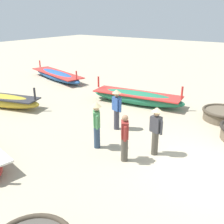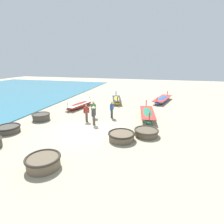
# 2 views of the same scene
# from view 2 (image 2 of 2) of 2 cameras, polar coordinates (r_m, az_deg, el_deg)

# --- Properties ---
(ground_plane) EXTENTS (80.00, 80.00, 0.00)m
(ground_plane) POSITION_cam_2_polar(r_m,az_deg,el_deg) (13.79, -8.36, -6.27)
(ground_plane) COLOR tan
(coracle_nearest) EXTENTS (1.75, 1.75, 0.50)m
(coracle_nearest) POSITION_cam_2_polar(r_m,az_deg,el_deg) (15.58, -30.76, -4.73)
(coracle_nearest) COLOR #4C473F
(coracle_nearest) RESTS_ON ground
(coracle_front_left) EXTENTS (1.79, 1.79, 0.50)m
(coracle_front_left) POSITION_cam_2_polar(r_m,az_deg,el_deg) (13.05, 11.14, -6.47)
(coracle_front_left) COLOR brown
(coracle_front_left) RESTS_ON ground
(coracle_front_right) EXTENTS (1.62, 1.62, 0.62)m
(coracle_front_right) POSITION_cam_2_polar(r_m,az_deg,el_deg) (17.33, -22.13, -1.39)
(coracle_front_right) COLOR #4C473F
(coracle_front_right) RESTS_ON ground
(coracle_far_right) EXTENTS (1.79, 1.79, 0.63)m
(coracle_far_right) POSITION_cam_2_polar(r_m,az_deg,el_deg) (9.90, -21.52, -14.82)
(coracle_far_right) COLOR brown
(coracle_far_right) RESTS_ON ground
(coracle_upturned) EXTENTS (1.87, 1.87, 0.55)m
(coracle_upturned) POSITION_cam_2_polar(r_m,az_deg,el_deg) (12.15, 3.09, -7.80)
(coracle_upturned) COLOR brown
(coracle_upturned) RESTS_ON ground
(long_boat_green_hull) EXTENTS (2.73, 5.88, 1.04)m
(long_boat_green_hull) POSITION_cam_2_polar(r_m,az_deg,el_deg) (24.27, 16.14, 3.97)
(long_boat_green_hull) COLOR #285693
(long_boat_green_hull) RESTS_ON ground
(long_boat_white_hull) EXTENTS (2.01, 4.74, 1.07)m
(long_boat_white_hull) POSITION_cam_2_polar(r_m,az_deg,el_deg) (20.68, -10.43, 2.29)
(long_boat_white_hull) COLOR maroon
(long_boat_white_hull) RESTS_ON ground
(long_boat_red_hull) EXTENTS (1.83, 5.12, 1.22)m
(long_boat_red_hull) POSITION_cam_2_polar(r_m,az_deg,el_deg) (17.04, 11.44, -0.71)
(long_boat_red_hull) COLOR #237551
(long_boat_red_hull) RESTS_ON ground
(long_boat_ochre_hull) EXTENTS (2.14, 4.43, 1.17)m
(long_boat_ochre_hull) POSITION_cam_2_polar(r_m,az_deg,el_deg) (22.79, 1.53, 3.93)
(long_boat_ochre_hull) COLOR gold
(long_boat_ochre_hull) RESTS_ON ground
(fisherman_standing_left) EXTENTS (0.36, 0.52, 1.67)m
(fisherman_standing_left) POSITION_cam_2_polar(r_m,az_deg,el_deg) (14.76, -5.99, -0.69)
(fisherman_standing_left) COLOR #4C473D
(fisherman_standing_left) RESTS_ON ground
(fisherman_with_hat) EXTENTS (0.36, 0.51, 1.67)m
(fisherman_with_hat) POSITION_cam_2_polar(r_m,az_deg,el_deg) (16.48, -0.08, 1.23)
(fisherman_with_hat) COLOR #383842
(fisherman_with_hat) RESTS_ON ground
(fisherman_hauling) EXTENTS (0.45, 0.37, 1.57)m
(fisherman_hauling) POSITION_cam_2_polar(r_m,az_deg,el_deg) (15.67, -8.35, -0.22)
(fisherman_hauling) COLOR #4C473D
(fisherman_hauling) RESTS_ON ground
(fisherman_crouching) EXTENTS (0.42, 0.39, 1.67)m
(fisherman_crouching) POSITION_cam_2_polar(r_m,az_deg,el_deg) (16.69, -6.06, 1.34)
(fisherman_crouching) COLOR #2D425B
(fisherman_crouching) RESTS_ON ground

